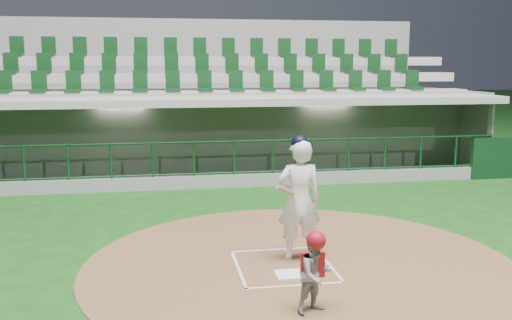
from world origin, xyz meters
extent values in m
plane|color=#124012|center=(0.00, 0.00, 0.00)|extent=(120.00, 120.00, 0.00)
cylinder|color=brown|center=(0.30, -0.20, 0.01)|extent=(7.20, 7.20, 0.01)
cube|color=white|center=(0.00, -0.70, 0.02)|extent=(0.43, 0.43, 0.02)
cube|color=silver|center=(-0.75, -0.30, 0.02)|extent=(0.05, 1.80, 0.01)
cube|color=silver|center=(0.75, -0.30, 0.02)|extent=(0.05, 1.80, 0.01)
cube|color=white|center=(0.00, 0.55, 0.02)|extent=(1.55, 0.05, 0.01)
cube|color=silver|center=(0.00, -1.15, 0.02)|extent=(1.55, 0.05, 0.01)
cube|color=slate|center=(0.00, 7.50, -0.55)|extent=(15.00, 3.00, 0.10)
cube|color=gray|center=(0.00, 9.10, 0.85)|extent=(15.00, 0.20, 2.70)
cube|color=#B1AA9D|center=(0.00, 8.98, 1.10)|extent=(13.50, 0.04, 0.90)
cube|color=slate|center=(7.50, 7.50, 0.85)|extent=(0.20, 3.00, 2.70)
cube|color=#A39D93|center=(0.00, 7.25, 2.30)|extent=(15.40, 3.50, 0.20)
cube|color=gray|center=(0.00, 5.95, 0.15)|extent=(15.00, 0.15, 0.40)
cube|color=black|center=(0.00, 5.95, 1.73)|extent=(15.00, 0.01, 0.95)
cube|color=brown|center=(0.00, 8.55, -0.28)|extent=(12.75, 0.40, 0.45)
cube|color=white|center=(-3.00, 7.50, 2.17)|extent=(1.30, 0.35, 0.04)
cube|color=white|center=(3.00, 7.50, 2.17)|extent=(1.30, 0.35, 0.04)
cube|color=black|center=(7.80, 5.90, 0.60)|extent=(1.80, 0.18, 1.20)
imported|color=maroon|center=(-5.55, 8.49, 0.43)|extent=(1.38, 1.09, 1.87)
imported|color=maroon|center=(-2.79, 8.48, 0.43)|extent=(1.14, 0.60, 1.85)
imported|color=#AF2012|center=(0.43, 8.46, 0.34)|extent=(0.96, 0.80, 1.68)
imported|color=maroon|center=(4.31, 8.46, 0.35)|extent=(1.64, 0.73, 1.70)
cube|color=slate|center=(0.00, 10.75, 1.15)|extent=(17.00, 6.50, 2.50)
cube|color=#ADA79C|center=(0.00, 9.25, 2.30)|extent=(16.60, 0.95, 0.30)
cube|color=#A39D93|center=(0.00, 10.20, 2.85)|extent=(16.60, 0.95, 0.30)
cube|color=#A59E95|center=(0.00, 11.15, 3.40)|extent=(16.60, 0.95, 0.30)
cube|color=gray|center=(0.00, 14.10, 2.53)|extent=(17.00, 0.25, 5.05)
imported|color=white|center=(0.32, 0.03, 1.04)|extent=(0.75, 0.50, 2.05)
sphere|color=black|center=(0.32, 0.03, 2.00)|extent=(0.28, 0.28, 0.28)
cylinder|color=#A67C4B|center=(0.07, -0.22, 1.25)|extent=(0.58, 0.79, 0.39)
imported|color=gray|center=(0.04, -2.07, 0.53)|extent=(0.62, 0.56, 1.04)
sphere|color=maroon|center=(0.04, -2.07, 1.00)|extent=(0.26, 0.26, 0.26)
cube|color=#AD121C|center=(0.04, -1.92, 0.62)|extent=(0.32, 0.10, 0.35)
camera|label=1|loc=(-1.95, -9.02, 3.28)|focal=40.00mm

